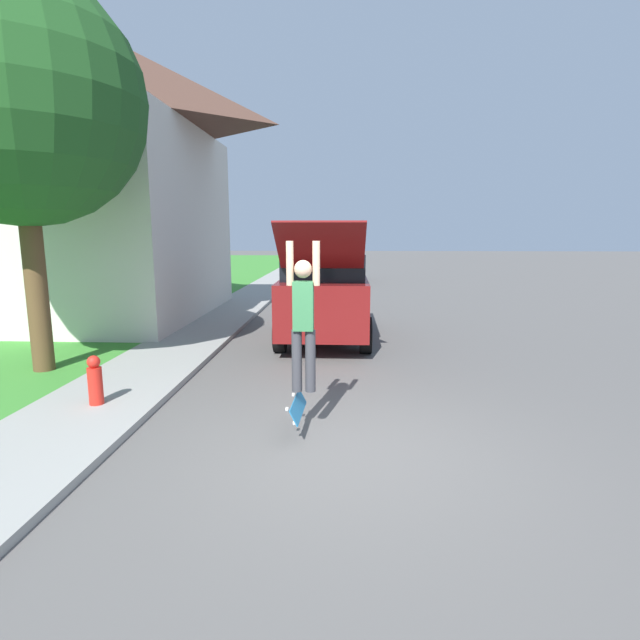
% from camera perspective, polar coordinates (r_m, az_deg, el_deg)
% --- Properties ---
extents(ground_plane, '(120.00, 120.00, 0.00)m').
position_cam_1_polar(ground_plane, '(6.05, 2.87, -14.65)').
color(ground_plane, '#54514F').
extents(lawn, '(10.00, 80.00, 0.08)m').
position_cam_1_polar(lawn, '(14.22, -31.32, -1.47)').
color(lawn, '#387F2D').
rests_on(lawn, ground_plane).
extents(sidewalk, '(1.80, 80.00, 0.10)m').
position_cam_1_polar(sidewalk, '(12.29, -14.10, -1.84)').
color(sidewalk, gray).
rests_on(sidewalk, ground_plane).
extents(house, '(9.23, 8.09, 8.51)m').
position_cam_1_polar(house, '(16.67, -28.41, 15.84)').
color(house, beige).
rests_on(house, lawn).
extents(lawn_tree_near, '(4.11, 4.11, 6.63)m').
position_cam_1_polar(lawn_tree_near, '(10.19, -31.27, 20.61)').
color(lawn_tree_near, brown).
rests_on(lawn_tree_near, lawn).
extents(suv_parked, '(2.05, 5.15, 2.72)m').
position_cam_1_polar(suv_parked, '(11.75, 0.63, 3.28)').
color(suv_parked, maroon).
rests_on(suv_parked, ground_plane).
extents(car_down_street, '(1.97, 4.20, 1.41)m').
position_cam_1_polar(car_down_street, '(25.79, 1.59, 5.99)').
color(car_down_street, black).
rests_on(car_down_street, ground_plane).
extents(skateboarder, '(0.41, 0.22, 1.88)m').
position_cam_1_polar(skateboarder, '(6.13, -1.92, 0.48)').
color(skateboarder, '#38383D').
rests_on(skateboarder, ground_plane).
extents(skateboard, '(0.20, 0.81, 0.26)m').
position_cam_1_polar(skateboard, '(6.35, -2.57, -9.89)').
color(skateboard, '#236B99').
rests_on(skateboard, ground_plane).
extents(fire_hydrant, '(0.20, 0.20, 0.71)m').
position_cam_1_polar(fire_hydrant, '(7.80, -24.32, -6.35)').
color(fire_hydrant, red).
rests_on(fire_hydrant, sidewalk).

